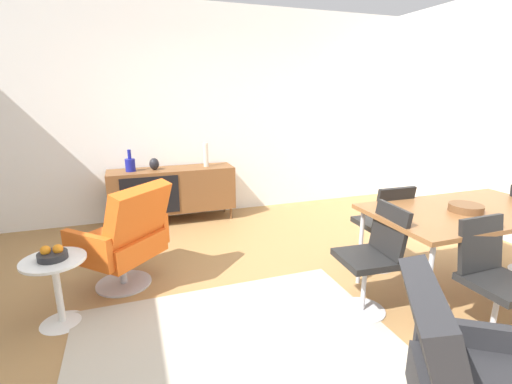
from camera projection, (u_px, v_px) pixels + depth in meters
ground_plane at (263, 305)px, 2.96m from camera, size 8.32×8.32×0.00m
wall_back at (197, 114)px, 4.96m from camera, size 6.80×0.12×2.80m
sideboard at (173, 190)px, 4.80m from camera, size 1.60×0.45×0.72m
vase_cobalt at (154, 164)px, 4.65m from camera, size 0.12×0.12×0.15m
vase_sculptural_dark at (206, 155)px, 4.84m from camera, size 0.07×0.07×0.32m
vase_ceramic_small at (130, 164)px, 4.55m from camera, size 0.12×0.12×0.27m
dining_table at (466, 214)px, 3.01m from camera, size 1.60×0.90×0.74m
wooden_bowl_on_table at (466, 208)px, 2.94m from camera, size 0.26×0.26×0.06m
dining_chair_near_window at (373, 255)px, 2.78m from camera, size 0.45×0.43×0.86m
dining_chair_back_left at (384, 223)px, 3.47m from camera, size 0.41×0.43×0.86m
dining_chair_front_left at (492, 277)px, 2.45m from camera, size 0.41×0.43×0.86m
lounge_chair_red at (125, 237)px, 3.14m from camera, size 0.91×0.91×0.95m
side_table_round at (57, 284)px, 2.66m from camera, size 0.44×0.44×0.52m
fruit_bowl at (52, 254)px, 2.59m from camera, size 0.20×0.20×0.11m
area_rug at (239, 350)px, 2.44m from camera, size 2.20×1.70×0.01m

